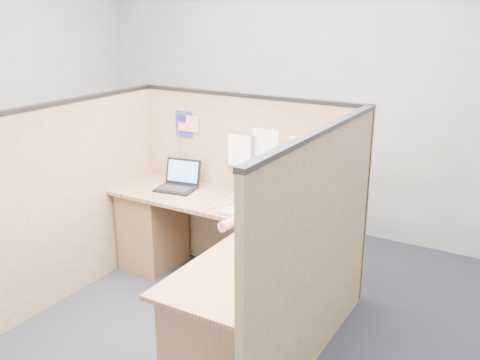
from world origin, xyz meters
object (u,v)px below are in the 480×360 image
Objects in this scene: mouse at (246,214)px; keyboard at (247,215)px; l_desk at (219,265)px; laptop at (180,182)px.

keyboard is at bearing -0.00° from mouse.
l_desk is at bearing -123.73° from keyboard.
mouse reaches higher than keyboard.
keyboard is at bearing 56.71° from l_desk.
laptop is at bearing 145.67° from l_desk.
laptop is (-0.68, 0.47, 0.39)m from l_desk.
l_desk is 5.59× the size of laptop.
mouse reaches higher than l_desk.
keyboard reaches higher than l_desk.
keyboard is (0.12, 0.19, 0.35)m from l_desk.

